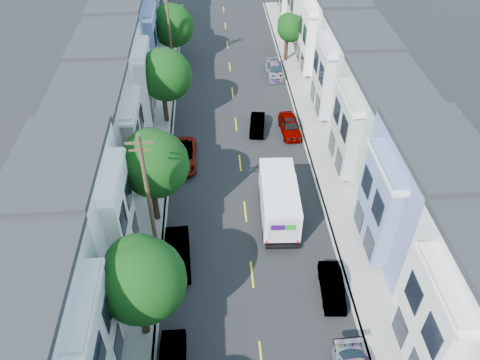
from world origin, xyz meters
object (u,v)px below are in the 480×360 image
(lead_sedan, at_px, (257,125))
(parked_right_b, at_px, (332,287))
(tree_d, at_px, (165,75))
(tree_e, at_px, (172,26))
(utility_pole_near, at_px, (149,201))
(parked_right_d, at_px, (275,70))
(tree_far_r, at_px, (290,28))
(tree_c, at_px, (154,164))
(parked_left_d, at_px, (182,156))
(parked_right_c, at_px, (290,126))
(parked_left_c, at_px, (178,254))
(utility_pole_far, at_px, (170,32))
(fedex_truck, at_px, (279,199))
(tree_b, at_px, (141,281))

(lead_sedan, bearing_deg, parked_right_b, -73.07)
(tree_d, distance_m, lead_sedan, 9.51)
(tree_e, distance_m, utility_pole_near, 29.38)
(parked_right_b, bearing_deg, lead_sedan, 102.88)
(parked_right_d, bearing_deg, lead_sedan, -106.90)
(tree_d, distance_m, tree_far_r, 18.01)
(utility_pole_near, bearing_deg, lead_sedan, 61.07)
(lead_sedan, bearing_deg, tree_c, -118.34)
(parked_left_d, height_order, parked_right_c, parked_right_c)
(tree_e, distance_m, parked_left_c, 30.15)
(utility_pole_far, xyz_separation_m, lead_sedan, (8.23, -11.11, -4.54))
(tree_c, distance_m, tree_far_r, 28.70)
(tree_d, height_order, parked_right_c, tree_d)
(utility_pole_near, xyz_separation_m, parked_left_c, (1.40, -0.53, -4.39))
(parked_right_d, bearing_deg, tree_e, 160.03)
(utility_pole_near, distance_m, parked_left_c, 4.64)
(parked_left_c, height_order, parked_right_c, parked_left_c)
(parked_left_d, bearing_deg, parked_right_d, 56.89)
(tree_e, relative_size, parked_left_d, 1.33)
(tree_e, xyz_separation_m, parked_right_b, (11.20, -33.16, -3.82))
(parked_left_c, bearing_deg, parked_right_b, -21.85)
(tree_c, height_order, parked_left_c, tree_c)
(parked_left_c, distance_m, parked_left_d, 10.91)
(tree_e, relative_size, tree_far_r, 1.24)
(parked_right_d, bearing_deg, parked_right_c, -91.41)
(parked_right_c, bearing_deg, fedex_truck, -105.90)
(parked_right_c, relative_size, parked_right_d, 1.05)
(parked_right_b, bearing_deg, parked_left_d, 128.50)
(tree_b, bearing_deg, tree_d, 90.00)
(tree_b, height_order, parked_right_c, tree_b)
(parked_left_c, bearing_deg, parked_left_d, 86.59)
(tree_b, relative_size, parked_left_d, 1.41)
(tree_far_r, distance_m, parked_right_c, 15.27)
(utility_pole_near, bearing_deg, tree_b, -90.02)
(tree_far_r, xyz_separation_m, utility_pole_far, (-13.19, -3.11, 1.25))
(tree_e, distance_m, parked_right_c, 19.13)
(parked_right_d, bearing_deg, tree_c, -118.45)
(utility_pole_near, bearing_deg, tree_d, 90.01)
(tree_d, distance_m, utility_pole_far, 9.10)
(tree_far_r, height_order, parked_right_c, tree_far_r)
(tree_c, xyz_separation_m, tree_d, (0.00, 13.24, -0.25))
(tree_far_r, height_order, parked_right_b, tree_far_r)
(tree_e, bearing_deg, parked_left_d, -85.78)
(tree_b, relative_size, lead_sedan, 1.96)
(tree_far_r, relative_size, lead_sedan, 1.50)
(utility_pole_near, height_order, parked_left_d, utility_pole_near)
(parked_right_c, bearing_deg, tree_c, -139.48)
(tree_b, distance_m, utility_pole_far, 31.83)
(parked_right_c, bearing_deg, parked_left_d, -161.21)
(tree_d, relative_size, parked_right_b, 1.93)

